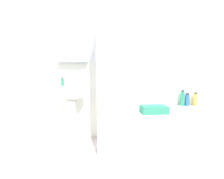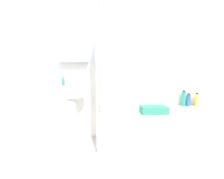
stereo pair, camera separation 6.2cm
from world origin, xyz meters
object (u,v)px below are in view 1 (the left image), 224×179
object	(u,v)px
lotion_bottle	(195,99)
towel_folded	(154,109)
sink	(71,102)
bathtub	(155,129)
toothbrush_cup	(78,83)
soap_dispenser	(62,82)
conditioner_bottle	(182,98)
body_wash_bottle	(187,100)

from	to	relation	value
lotion_bottle	towel_folded	bearing A→B (deg)	-147.91
sink	bathtub	xyz separation A→B (m)	(1.23, -0.15, -0.35)
toothbrush_cup	soap_dispenser	bearing A→B (deg)	179.30
toothbrush_cup	lotion_bottle	bearing A→B (deg)	2.09
conditioner_bottle	lotion_bottle	bearing A→B (deg)	0.99
soap_dispenser	bathtub	size ratio (longest dim) A/B	0.09
soap_dispenser	conditioner_bottle	xyz separation A→B (m)	(1.82, 0.06, -0.25)
soap_dispenser	body_wash_bottle	bearing A→B (deg)	1.96
bathtub	body_wash_bottle	distance (m)	0.70
bathtub	lotion_bottle	xyz separation A→B (m)	(0.66, 0.27, 0.37)
soap_dispenser	body_wash_bottle	world-z (taller)	soap_dispenser
lotion_bottle	bathtub	bearing A→B (deg)	-157.48
toothbrush_cup	bathtub	xyz separation A→B (m)	(1.13, -0.21, -0.62)
toothbrush_cup	body_wash_bottle	world-z (taller)	toothbrush_cup
body_wash_bottle	towel_folded	size ratio (longest dim) A/B	0.58
sink	body_wash_bottle	world-z (taller)	sink
soap_dispenser	toothbrush_cup	size ratio (longest dim) A/B	1.65
sink	body_wash_bottle	xyz separation A→B (m)	(1.76, 0.13, 0.01)
sink	toothbrush_cup	size ratio (longest dim) A/B	10.36
bathtub	toothbrush_cup	bearing A→B (deg)	169.60
conditioner_bottle	towel_folded	xyz separation A→B (m)	(-0.52, -0.45, -0.07)
lotion_bottle	body_wash_bottle	size ratio (longest dim) A/B	1.06
conditioner_bottle	toothbrush_cup	bearing A→B (deg)	-177.78
bathtub	lotion_bottle	world-z (taller)	lotion_bottle
toothbrush_cup	towel_folded	distance (m)	1.17
towel_folded	bathtub	bearing A→B (deg)	70.11
sink	towel_folded	xyz separation A→B (m)	(1.16, -0.33, -0.03)
sink	lotion_bottle	bearing A→B (deg)	3.77
bathtub	towel_folded	bearing A→B (deg)	-109.89
conditioner_bottle	body_wash_bottle	bearing A→B (deg)	4.50
soap_dispenser	towel_folded	size ratio (longest dim) A/B	0.41
bathtub	lotion_bottle	distance (m)	0.80
toothbrush_cup	lotion_bottle	size ratio (longest dim) A/B	0.40
toothbrush_cup	body_wash_bottle	size ratio (longest dim) A/B	0.42
toothbrush_cup	body_wash_bottle	distance (m)	1.68
towel_folded	toothbrush_cup	bearing A→B (deg)	159.98
sink	soap_dispenser	xyz separation A→B (m)	(-0.13, 0.06, 0.29)
toothbrush_cup	conditioner_bottle	bearing A→B (deg)	2.22
toothbrush_cup	body_wash_bottle	bearing A→B (deg)	2.33
toothbrush_cup	bathtub	distance (m)	1.31
soap_dispenser	lotion_bottle	world-z (taller)	soap_dispenser
sink	conditioner_bottle	distance (m)	1.69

